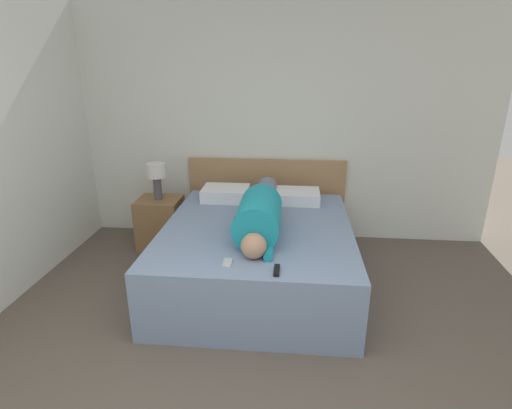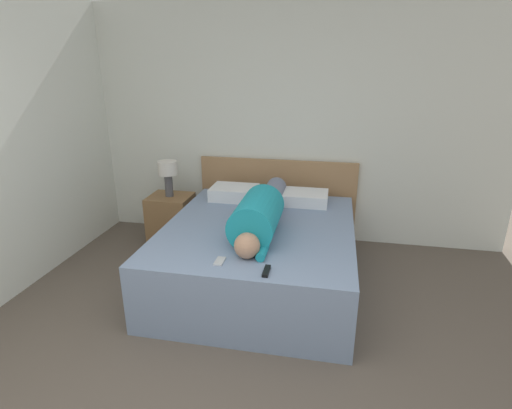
{
  "view_description": "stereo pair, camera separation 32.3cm",
  "coord_description": "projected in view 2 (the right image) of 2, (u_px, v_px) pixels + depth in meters",
  "views": [
    {
      "loc": [
        0.39,
        -1.16,
        1.96
      ],
      "look_at": [
        0.09,
        2.0,
        0.83
      ],
      "focal_mm": 28.0,
      "sensor_mm": 36.0,
      "label": 1
    },
    {
      "loc": [
        0.71,
        -1.11,
        1.96
      ],
      "look_at": [
        0.09,
        2.0,
        0.83
      ],
      "focal_mm": 28.0,
      "sensor_mm": 36.0,
      "label": 2
    }
  ],
  "objects": [
    {
      "name": "headboard",
      "position": [
        277.0,
        199.0,
        4.65
      ],
      "size": [
        1.8,
        0.04,
        0.93
      ],
      "color": "#A37A51",
      "rests_on": "ground_plane"
    },
    {
      "name": "nightstand",
      "position": [
        171.0,
        220.0,
        4.53
      ],
      "size": [
        0.46,
        0.41,
        0.56
      ],
      "color": "brown",
      "rests_on": "ground_plane"
    },
    {
      "name": "tv_remote",
      "position": [
        266.0,
        271.0,
        2.78
      ],
      "size": [
        0.04,
        0.15,
        0.02
      ],
      "color": "black",
      "rests_on": "bed"
    },
    {
      "name": "bed",
      "position": [
        259.0,
        254.0,
        3.69
      ],
      "size": [
        1.68,
        1.94,
        0.58
      ],
      "color": "#7589A8",
      "rests_on": "ground_plane"
    },
    {
      "name": "wall_back",
      "position": [
        271.0,
        126.0,
        4.45
      ],
      "size": [
        5.19,
        0.06,
        2.6
      ],
      "color": "silver",
      "rests_on": "ground_plane"
    },
    {
      "name": "pillow_second",
      "position": [
        305.0,
        198.0,
        4.14
      ],
      "size": [
        0.46,
        0.37,
        0.12
      ],
      "color": "white",
      "rests_on": "bed"
    },
    {
      "name": "table_lamp",
      "position": [
        168.0,
        172.0,
        4.34
      ],
      "size": [
        0.21,
        0.21,
        0.4
      ],
      "color": "#4C4C51",
      "rests_on": "nightstand"
    },
    {
      "name": "person_lying",
      "position": [
        261.0,
        212.0,
        3.46
      ],
      "size": [
        0.37,
        1.6,
        0.37
      ],
      "color": "tan",
      "rests_on": "bed"
    },
    {
      "name": "cell_phone",
      "position": [
        220.0,
        261.0,
        2.93
      ],
      "size": [
        0.06,
        0.13,
        0.01
      ],
      "color": "#B2B7BC",
      "rests_on": "bed"
    },
    {
      "name": "pillow_near_headboard",
      "position": [
        234.0,
        193.0,
        4.28
      ],
      "size": [
        0.49,
        0.37,
        0.13
      ],
      "color": "white",
      "rests_on": "bed"
    }
  ]
}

